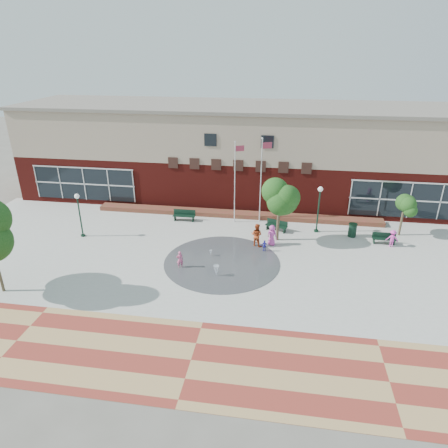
# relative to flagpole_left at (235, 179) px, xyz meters

# --- Properties ---
(ground) EXTENTS (120.00, 120.00, 0.00)m
(ground) POSITION_rel_flagpole_left_xyz_m (0.00, -10.38, -4.03)
(ground) COLOR #666056
(ground) RESTS_ON ground
(plaza_concrete) EXTENTS (46.00, 18.00, 0.01)m
(plaza_concrete) POSITION_rel_flagpole_left_xyz_m (0.00, -6.38, -4.02)
(plaza_concrete) COLOR #A8A8A0
(plaza_concrete) RESTS_ON ground
(paver_band) EXTENTS (46.00, 6.00, 0.01)m
(paver_band) POSITION_rel_flagpole_left_xyz_m (0.00, -17.38, -4.02)
(paver_band) COLOR maroon
(paver_band) RESTS_ON ground
(splash_pad) EXTENTS (8.40, 8.40, 0.01)m
(splash_pad) POSITION_rel_flagpole_left_xyz_m (0.00, -7.38, -4.02)
(splash_pad) COLOR #383A3D
(splash_pad) RESTS_ON ground
(library_building) EXTENTS (44.40, 10.40, 9.20)m
(library_building) POSITION_rel_flagpole_left_xyz_m (0.00, 7.10, 0.62)
(library_building) COLOR #59120E
(library_building) RESTS_ON ground
(flower_bed) EXTENTS (26.00, 1.20, 0.40)m
(flower_bed) POSITION_rel_flagpole_left_xyz_m (0.00, 1.22, -4.03)
(flower_bed) COLOR maroon
(flower_bed) RESTS_ON ground
(flagpole_left) EXTENTS (0.79, 0.39, 7.23)m
(flagpole_left) POSITION_rel_flagpole_left_xyz_m (0.00, 0.00, 0.00)
(flagpole_left) COLOR silver
(flagpole_left) RESTS_ON ground
(flagpole_right) EXTENTS (0.87, 0.40, 7.48)m
(flagpole_right) POSITION_rel_flagpole_left_xyz_m (2.19, 0.57, 0.15)
(flagpole_right) COLOR silver
(flagpole_right) RESTS_ON ground
(lamp_left) EXTENTS (0.39, 0.39, 3.71)m
(lamp_left) POSITION_rel_flagpole_left_xyz_m (-11.99, -4.83, -1.72)
(lamp_left) COLOR black
(lamp_left) RESTS_ON ground
(lamp_right) EXTENTS (0.42, 0.42, 4.01)m
(lamp_right) POSITION_rel_flagpole_left_xyz_m (7.07, -1.05, -1.53)
(lamp_right) COLOR black
(lamp_right) RESTS_ON ground
(bench_left) EXTENTS (1.99, 0.56, 1.00)m
(bench_left) POSITION_rel_flagpole_left_xyz_m (-4.51, -0.46, -3.70)
(bench_left) COLOR black
(bench_left) RESTS_ON ground
(bench_mid) EXTENTS (1.91, 1.14, 0.93)m
(bench_mid) POSITION_rel_flagpole_left_xyz_m (3.71, -1.38, -3.73)
(bench_mid) COLOR black
(bench_mid) RESTS_ON ground
(bench_right) EXTENTS (1.81, 0.54, 0.91)m
(bench_right) POSITION_rel_flagpole_left_xyz_m (12.21, -2.55, -3.73)
(bench_right) COLOR black
(bench_right) RESTS_ON ground
(trash_can) EXTENTS (0.70, 0.70, 1.14)m
(trash_can) POSITION_rel_flagpole_left_xyz_m (9.90, -1.55, -3.44)
(trash_can) COLOR black
(trash_can) RESTS_ON ground
(tree_mid) EXTENTS (3.24, 3.24, 5.46)m
(tree_mid) POSITION_rel_flagpole_left_xyz_m (3.85, -3.11, -0.05)
(tree_mid) COLOR #413624
(tree_mid) RESTS_ON ground
(tree_small_right) EXTENTS (2.00, 2.00, 3.41)m
(tree_small_right) POSITION_rel_flagpole_left_xyz_m (13.81, -0.70, -1.53)
(tree_small_right) COLOR #413624
(tree_small_right) RESTS_ON ground
(water_jet_a) EXTENTS (0.40, 0.40, 0.77)m
(water_jet_a) POSITION_rel_flagpole_left_xyz_m (-0.08, -9.32, -4.03)
(water_jet_a) COLOR white
(water_jet_a) RESTS_ON ground
(water_jet_b) EXTENTS (0.20, 0.20, 0.46)m
(water_jet_b) POSITION_rel_flagpole_left_xyz_m (-0.96, -6.58, -4.03)
(water_jet_b) COLOR white
(water_jet_b) RESTS_ON ground
(child_splash) EXTENTS (0.55, 0.46, 1.28)m
(child_splash) POSITION_rel_flagpole_left_xyz_m (-2.80, -8.56, -3.38)
(child_splash) COLOR #CF5481
(child_splash) RESTS_ON ground
(adult_red) EXTENTS (1.12, 1.00, 1.89)m
(adult_red) POSITION_rel_flagpole_left_xyz_m (2.27, -4.41, -3.08)
(adult_red) COLOR #B3441E
(adult_red) RESTS_ON ground
(adult_pink) EXTENTS (0.98, 0.86, 1.68)m
(adult_pink) POSITION_rel_flagpole_left_xyz_m (3.44, -4.05, -3.18)
(adult_pink) COLOR #CF45A9
(adult_pink) RESTS_ON ground
(child_blue) EXTENTS (0.55, 0.24, 0.94)m
(child_blue) POSITION_rel_flagpole_left_xyz_m (2.95, -5.24, -3.56)
(child_blue) COLOR #2E29B4
(child_blue) RESTS_ON ground
(person_bench) EXTENTS (0.97, 0.64, 1.41)m
(person_bench) POSITION_rel_flagpole_left_xyz_m (12.69, -2.94, -3.32)
(person_bench) COLOR #E640BA
(person_bench) RESTS_ON ground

